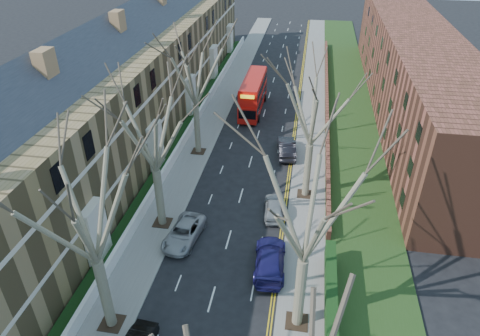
% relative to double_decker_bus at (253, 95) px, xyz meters
% --- Properties ---
extents(pavement_left, '(3.00, 102.00, 0.12)m').
position_rel_double_decker_bus_xyz_m(pavement_left, '(-4.47, -0.64, -1.99)').
color(pavement_left, slate).
rests_on(pavement_left, ground).
extents(pavement_right, '(3.00, 102.00, 0.12)m').
position_rel_double_decker_bus_xyz_m(pavement_right, '(7.53, -0.64, -1.99)').
color(pavement_right, slate).
rests_on(pavement_right, ground).
extents(terrace_left, '(9.70, 78.00, 13.60)m').
position_rel_double_decker_bus_xyz_m(terrace_left, '(-12.11, -8.64, 3.48)').
color(terrace_left, olive).
rests_on(terrace_left, ground).
extents(flats_right, '(13.97, 54.00, 10.00)m').
position_rel_double_decker_bus_xyz_m(flats_right, '(18.99, 3.36, 2.93)').
color(flats_right, brown).
rests_on(flats_right, ground).
extents(front_wall_left, '(0.30, 78.00, 1.00)m').
position_rel_double_decker_bus_xyz_m(front_wall_left, '(-6.12, -8.64, -1.43)').
color(front_wall_left, white).
rests_on(front_wall_left, ground).
extents(grass_verge_right, '(6.00, 102.00, 0.06)m').
position_rel_double_decker_bus_xyz_m(grass_verge_right, '(12.03, -0.64, -1.90)').
color(grass_verge_right, '#223E16').
rests_on(grass_verge_right, ground).
extents(tree_left_mid, '(10.50, 10.50, 14.71)m').
position_rel_double_decker_bus_xyz_m(tree_left_mid, '(-4.17, -33.64, 7.51)').
color(tree_left_mid, '#6B634C').
rests_on(tree_left_mid, ground).
extents(tree_left_far, '(10.15, 10.15, 14.22)m').
position_rel_double_decker_bus_xyz_m(tree_left_far, '(-4.17, -23.64, 7.19)').
color(tree_left_far, '#6B634C').
rests_on(tree_left_far, ground).
extents(tree_left_dist, '(10.50, 10.50, 14.71)m').
position_rel_double_decker_bus_xyz_m(tree_left_dist, '(-4.17, -11.64, 7.51)').
color(tree_left_dist, '#6B634C').
rests_on(tree_left_dist, ground).
extents(tree_right_mid, '(10.50, 10.50, 14.71)m').
position_rel_double_decker_bus_xyz_m(tree_right_mid, '(7.23, -31.64, 7.51)').
color(tree_right_mid, '#6B634C').
rests_on(tree_right_mid, ground).
extents(tree_right_far, '(10.15, 10.15, 14.22)m').
position_rel_double_decker_bus_xyz_m(tree_right_far, '(7.23, -17.64, 7.19)').
color(tree_right_far, '#6B634C').
rests_on(tree_right_far, ground).
extents(double_decker_bus, '(2.61, 9.94, 4.19)m').
position_rel_double_decker_bus_xyz_m(double_decker_bus, '(0.00, 0.00, 0.00)').
color(double_decker_bus, red).
rests_on(double_decker_bus, ground).
extents(car_left_far, '(2.82, 5.08, 1.34)m').
position_rel_double_decker_bus_xyz_m(car_left_far, '(-1.88, -25.19, -1.38)').
color(car_left_far, '#9B9CA0').
rests_on(car_left_far, ground).
extents(car_right_near, '(2.47, 5.45, 1.55)m').
position_rel_double_decker_bus_xyz_m(car_right_near, '(5.04, -27.08, -1.28)').
color(car_right_near, navy).
rests_on(car_right_near, ground).
extents(car_right_mid, '(2.03, 4.23, 1.39)m').
position_rel_double_decker_bus_xyz_m(car_right_mid, '(4.74, -20.79, -1.35)').
color(car_right_mid, gray).
rests_on(car_right_mid, ground).
extents(car_right_far, '(2.30, 5.02, 1.60)m').
position_rel_double_decker_bus_xyz_m(car_right_far, '(5.02, -10.54, -1.25)').
color(car_right_far, black).
rests_on(car_right_far, ground).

